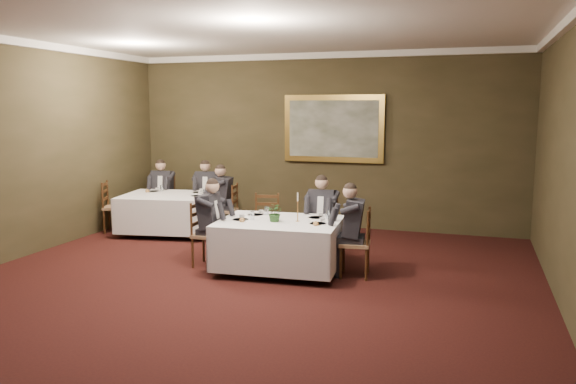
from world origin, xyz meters
The scene contains 25 objects.
ground centered at (0.00, 0.00, 0.00)m, with size 10.00×10.00×0.00m, color black.
ceiling centered at (0.00, 0.00, 3.50)m, with size 8.00×10.00×0.10m, color silver.
back_wall centered at (0.00, 5.00, 1.75)m, with size 8.00×0.10×3.50m, color #322D19.
crown_molding centered at (0.00, 0.00, 3.44)m, with size 8.00×10.00×0.12m.
table_main centered at (0.25, 1.63, 0.45)m, with size 1.89×1.49×0.67m.
table_second centered at (-2.60, 3.35, 0.45)m, with size 1.97×1.62×0.67m.
chair_main_backleft centered at (-0.31, 2.51, 0.28)m, with size 0.52×0.50×1.00m.
chair_main_backright centered at (0.66, 2.59, 0.28)m, with size 0.44×0.42×1.00m.
diner_main_backright centered at (0.66, 2.57, 0.51)m, with size 0.42×0.48×1.35m.
chair_main_endleft centered at (-0.89, 1.55, 0.28)m, with size 0.43×0.45×1.00m.
diner_main_endleft centered at (-0.88, 1.55, 0.51)m, with size 0.49×0.43×1.35m.
chair_main_endright centered at (1.38, 1.72, 0.28)m, with size 0.47×0.49×1.00m.
diner_main_endright centered at (1.37, 1.71, 0.51)m, with size 0.52×0.45×1.35m.
chair_sec_backleft centered at (-3.22, 4.16, 0.28)m, with size 0.51×0.49×1.00m.
diner_sec_backleft centered at (-3.22, 4.15, 0.51)m, with size 0.48×0.55×1.35m.
chair_sec_backright centered at (-2.29, 4.32, 0.28)m, with size 0.53×0.52×1.00m.
diner_sec_backright centered at (-2.28, 4.31, 0.51)m, with size 0.51×0.57×1.35m.
chair_sec_endright centered at (-1.50, 3.54, 0.28)m, with size 0.49×0.51×1.00m.
diner_sec_endright centered at (-1.51, 3.54, 0.51)m, with size 0.54×0.48×1.35m.
chair_sec_endleft centered at (-3.70, 3.16, 0.28)m, with size 0.55×0.56×1.00m.
centerpiece centered at (0.21, 1.55, 0.91)m, with size 0.26×0.23×0.29m, color #2D5926.
candlestick centered at (0.52, 1.67, 0.93)m, with size 0.06×0.06×0.44m.
place_setting_table_main centered at (-0.21, 2.00, 0.80)m, with size 0.33×0.31×0.14m.
place_setting_table_second centered at (-3.08, 3.66, 0.80)m, with size 0.33×0.31×0.14m.
painting centered at (0.25, 4.94, 2.00)m, with size 2.03×0.09×1.34m.
Camera 1 is at (2.92, -6.05, 2.41)m, focal length 35.00 mm.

